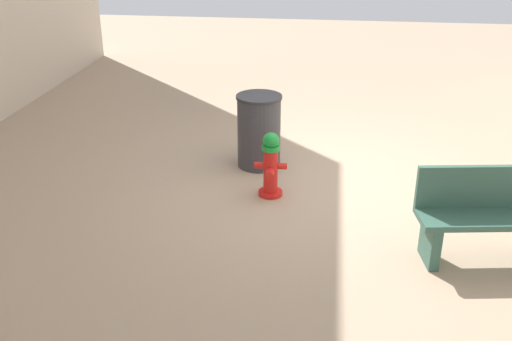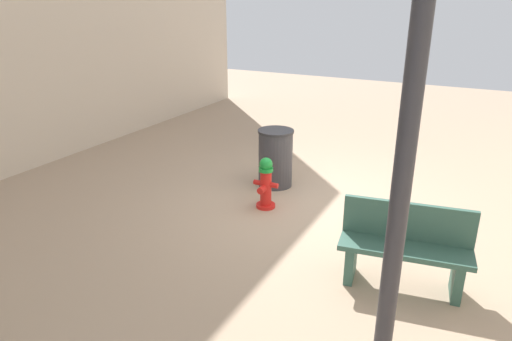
{
  "view_description": "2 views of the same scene",
  "coord_description": "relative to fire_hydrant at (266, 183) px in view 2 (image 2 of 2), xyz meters",
  "views": [
    {
      "loc": [
        -0.15,
        6.91,
        3.26
      ],
      "look_at": [
        0.59,
        1.33,
        0.72
      ],
      "focal_mm": 41.49,
      "sensor_mm": 36.0,
      "label": 1
    },
    {
      "loc": [
        -2.36,
        6.33,
        3.09
      ],
      "look_at": [
        0.51,
        0.81,
        0.73
      ],
      "focal_mm": 32.57,
      "sensor_mm": 36.0,
      "label": 2
    }
  ],
  "objects": [
    {
      "name": "street_lamp",
      "position": [
        -2.42,
        2.8,
        2.1
      ],
      "size": [
        0.36,
        0.36,
        4.05
      ],
      "color": "#2D2D33",
      "rests_on": "ground_plane"
    },
    {
      "name": "trash_bin",
      "position": [
        0.25,
        -0.88,
        0.09
      ],
      "size": [
        0.61,
        0.61,
        0.99
      ],
      "color": "#38383D",
      "rests_on": "ground_plane"
    },
    {
      "name": "bench_near",
      "position": [
        -2.28,
        1.11,
        0.08
      ],
      "size": [
        1.47,
        0.65,
        0.95
      ],
      "color": "#33594C",
      "rests_on": "ground_plane"
    },
    {
      "name": "fire_hydrant",
      "position": [
        0.0,
        0.0,
        0.0
      ],
      "size": [
        0.4,
        0.37,
        0.81
      ],
      "color": "red",
      "rests_on": "ground_plane"
    },
    {
      "name": "ground_plane",
      "position": [
        -0.53,
        -0.45,
        -0.4
      ],
      "size": [
        23.4,
        23.4,
        0.0
      ],
      "primitive_type": "plane",
      "color": "tan"
    }
  ]
}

